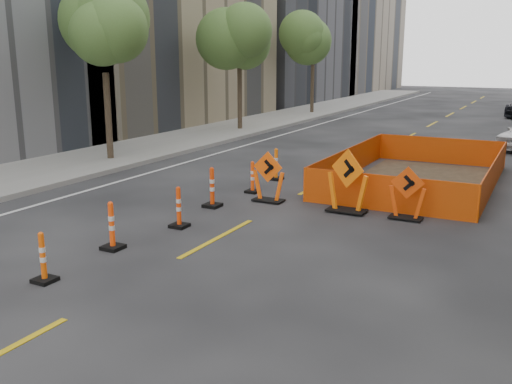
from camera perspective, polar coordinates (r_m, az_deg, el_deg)
The scene contains 16 objects.
ground_plane at distance 9.70m, azimuth -16.43°, elevation -10.97°, with size 140.00×140.00×0.00m, color black.
sidewalk_left at distance 24.12m, azimuth -12.22°, elevation 4.04°, with size 4.00×90.00×0.15m, color gray.
bld_left_d at distance 51.15m, azimuth 0.53°, elevation 17.00°, with size 12.00×16.00×14.00m, color #4C4C51.
tree_l_b at distance 21.91m, azimuth -15.01°, elevation 14.66°, with size 2.80×2.80×5.95m.
tree_l_c at distance 30.08m, azimuth -1.67°, elevation 14.68°, with size 2.80×2.80×5.95m.
tree_l_d at distance 39.11m, azimuth 5.75°, elevation 14.36°, with size 2.80×2.80×5.95m.
channelizer_3 at distance 10.79m, azimuth -20.54°, elevation -6.11°, with size 0.37×0.37×0.93m, color #E35109, non-canonical shape.
channelizer_4 at distance 12.13m, azimuth -14.24°, elevation -3.27°, with size 0.40×0.40×1.02m, color #FE440A, non-canonical shape.
channelizer_5 at distance 13.38m, azimuth -7.73°, elevation -1.50°, with size 0.39×0.39×0.98m, color #E63B09, non-canonical shape.
channelizer_6 at distance 15.07m, azimuth -4.41°, elevation 0.48°, with size 0.42×0.42×1.08m, color red, non-canonical shape.
channelizer_7 at distance 16.61m, azimuth -0.36°, elevation 1.51°, with size 0.37×0.37×0.94m, color #F9440A, non-canonical shape.
channelizer_8 at distance 18.36m, azimuth 2.02°, elevation 2.81°, with size 0.41×0.41×1.03m, color orange, non-canonical shape.
chevron_sign_left at distance 15.54m, azimuth 1.25°, elevation 1.54°, with size 0.93×0.56×1.40m, color #FC550A, non-canonical shape.
chevron_sign_center at distance 14.62m, azimuth 9.15°, elevation 1.09°, with size 1.10×0.66×1.65m, color orange, non-canonical shape.
chevron_sign_right at distance 14.33m, azimuth 14.88°, elevation -0.10°, with size 0.89×0.53×1.33m, color #DD4009, non-canonical shape.
safety_fence at distance 18.61m, azimuth 15.85°, elevation 2.33°, with size 4.49×7.64×0.96m, color #FF500D, non-canonical shape.
Camera 1 is at (6.31, -6.23, 3.94)m, focal length 40.00 mm.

